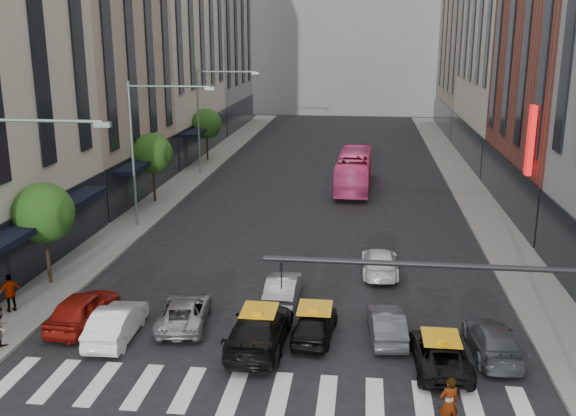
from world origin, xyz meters
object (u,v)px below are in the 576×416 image
(bus, at_px, (354,170))
(car_red, at_px, (83,309))
(car_white_front, at_px, (117,322))
(taxi_center, at_px, (315,323))
(streetlamp_mid, at_px, (147,135))
(pedestrian_far, at_px, (11,293))
(streetlamp_far, at_px, (209,107))
(taxi_left, at_px, (260,329))
(pedestrian_near, at_px, (0,327))
(streetlamp_near, at_px, (4,199))

(bus, bearing_deg, car_red, 69.39)
(car_white_front, height_order, taxi_center, car_white_front)
(streetlamp_mid, xyz_separation_m, bus, (12.50, 12.36, -4.43))
(car_white_front, xyz_separation_m, pedestrian_far, (-5.39, 1.64, 0.32))
(streetlamp_far, xyz_separation_m, bus, (12.50, -3.64, -4.43))
(streetlamp_far, height_order, taxi_left, streetlamp_far)
(streetlamp_mid, xyz_separation_m, streetlamp_far, (0.00, 16.00, 0.00))
(streetlamp_mid, distance_m, pedestrian_far, 14.40)
(pedestrian_far, bearing_deg, car_red, 127.42)
(streetlamp_mid, relative_size, car_white_front, 2.18)
(streetlamp_mid, relative_size, pedestrian_far, 5.31)
(pedestrian_near, bearing_deg, streetlamp_mid, 1.26)
(streetlamp_far, relative_size, taxi_center, 2.39)
(streetlamp_near, xyz_separation_m, bus, (12.50, 28.36, -4.43))
(car_white_front, relative_size, taxi_left, 0.79)
(streetlamp_mid, bearing_deg, streetlamp_near, -90.00)
(taxi_left, bearing_deg, car_red, -6.50)
(car_white_front, relative_size, taxi_center, 1.10)
(car_white_front, relative_size, pedestrian_near, 2.38)
(car_red, height_order, car_white_front, car_red)
(streetlamp_mid, xyz_separation_m, car_white_front, (3.60, -15.06, -5.22))
(taxi_center, xyz_separation_m, pedestrian_far, (-13.27, 0.69, 0.36))
(taxi_center, bearing_deg, car_white_front, 11.98)
(taxi_center, height_order, pedestrian_near, pedestrian_near)
(streetlamp_far, distance_m, car_red, 30.55)
(streetlamp_near, xyz_separation_m, pedestrian_near, (-0.36, -0.69, -4.88))
(streetlamp_mid, bearing_deg, car_white_front, -76.57)
(car_white_front, bearing_deg, car_red, -30.82)
(car_white_front, bearing_deg, streetlamp_far, -85.74)
(taxi_left, bearing_deg, pedestrian_near, 10.46)
(car_red, relative_size, bus, 0.41)
(streetlamp_mid, xyz_separation_m, pedestrian_near, (-0.36, -16.69, -4.88))
(streetlamp_far, xyz_separation_m, car_white_front, (3.60, -31.06, -5.22))
(car_red, distance_m, pedestrian_near, 3.38)
(streetlamp_near, height_order, car_red, streetlamp_near)
(car_white_front, distance_m, taxi_center, 7.94)
(streetlamp_mid, height_order, pedestrian_near, streetlamp_mid)
(streetlamp_mid, distance_m, taxi_left, 18.52)
(taxi_left, relative_size, pedestrian_near, 3.01)
(car_red, xyz_separation_m, pedestrian_near, (-2.11, -2.62, 0.28))
(taxi_center, bearing_deg, bus, -87.16)
(taxi_center, bearing_deg, car_red, 4.81)
(streetlamp_near, xyz_separation_m, pedestrian_far, (-1.80, 2.58, -4.91))
(car_white_front, bearing_deg, pedestrian_near, 20.02)
(taxi_left, relative_size, pedestrian_far, 3.09)
(car_red, xyz_separation_m, car_white_front, (1.84, -1.00, -0.05))
(taxi_center, relative_size, bus, 0.36)
(streetlamp_near, relative_size, bus, 0.85)
(pedestrian_near, distance_m, pedestrian_far, 3.57)
(taxi_center, relative_size, pedestrian_far, 2.22)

